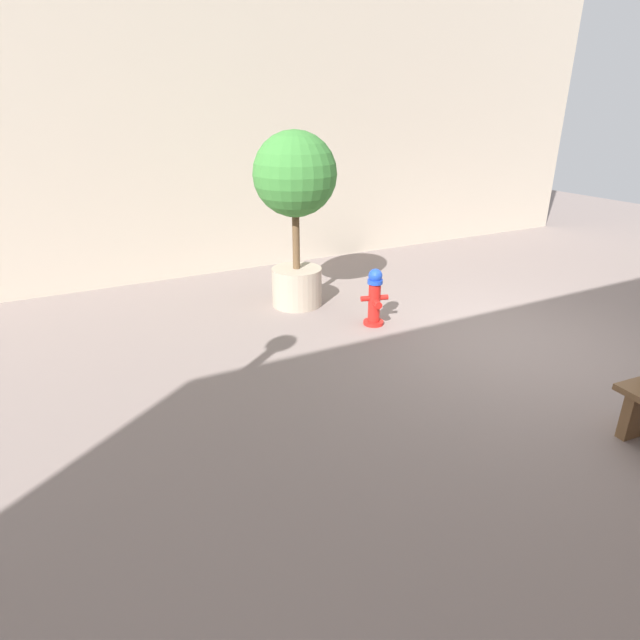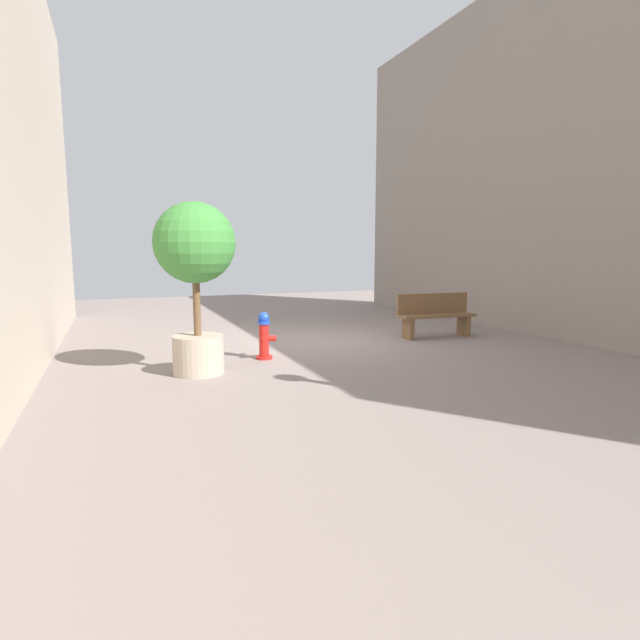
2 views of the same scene
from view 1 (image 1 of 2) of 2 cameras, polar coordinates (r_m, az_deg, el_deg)
The scene contains 4 objects.
ground_plane at distance 7.21m, azimuth 20.60°, elevation -2.53°, with size 23.40×23.40×0.00m, color gray.
building_facade_right at distance 9.79m, azimuth -14.95°, elevation 26.74°, with size 0.70×18.00×7.41m, color beige.
fire_hydrant at distance 7.25m, azimuth 6.09°, elevation 2.52°, with size 0.37×0.40×0.82m.
planter_tree at distance 7.67m, azimuth -2.77°, elevation 13.78°, with size 1.22×1.22×2.60m.
Camera 1 is at (-4.26, 5.05, 2.89)m, focal length 28.80 mm.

